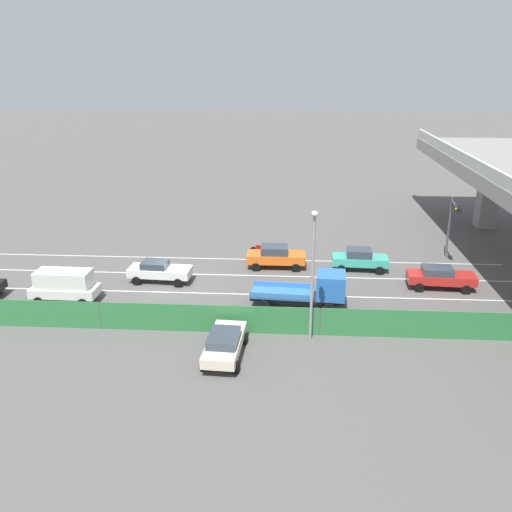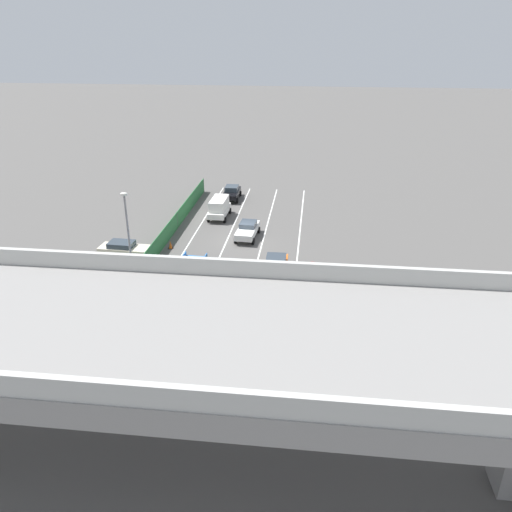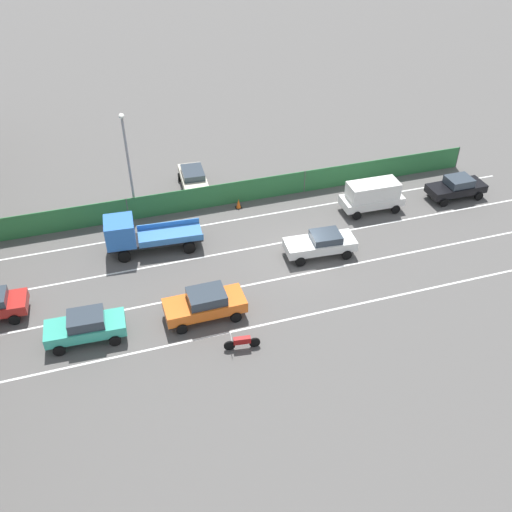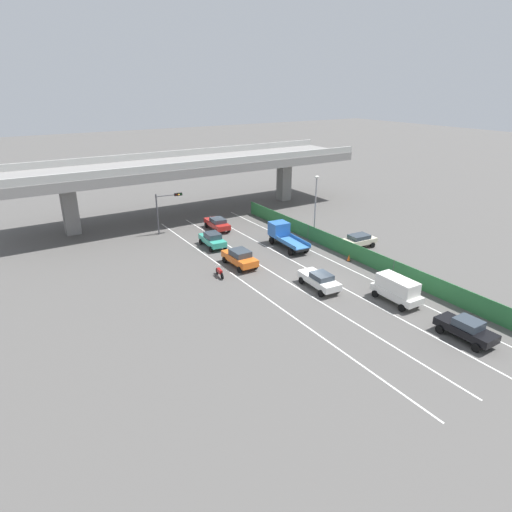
# 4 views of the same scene
# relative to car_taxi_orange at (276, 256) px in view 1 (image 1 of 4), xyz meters

# --- Properties ---
(ground_plane) EXTENTS (300.00, 300.00, 0.00)m
(ground_plane) POSITION_rel_car_taxi_orange_xyz_m (3.64, -7.28, -0.95)
(ground_plane) COLOR #565451
(lane_line_left_edge) EXTENTS (0.14, 43.29, 0.01)m
(lane_line_left_edge) POSITION_rel_car_taxi_orange_xyz_m (-1.64, -3.64, -0.95)
(lane_line_left_edge) COLOR silver
(lane_line_left_edge) RESTS_ON ground
(lane_line_mid_left) EXTENTS (0.14, 43.29, 0.01)m
(lane_line_mid_left) POSITION_rel_car_taxi_orange_xyz_m (1.88, -3.64, -0.95)
(lane_line_mid_left) COLOR silver
(lane_line_mid_left) RESTS_ON ground
(lane_line_mid_right) EXTENTS (0.14, 43.29, 0.01)m
(lane_line_mid_right) POSITION_rel_car_taxi_orange_xyz_m (5.40, -3.64, -0.95)
(lane_line_mid_right) COLOR silver
(lane_line_mid_right) RESTS_ON ground
(lane_line_right_edge) EXTENTS (0.14, 43.29, 0.01)m
(lane_line_right_edge) POSITION_rel_car_taxi_orange_xyz_m (8.92, -3.64, -0.95)
(lane_line_right_edge) COLOR silver
(lane_line_right_edge) RESTS_ON ground
(green_fence) EXTENTS (0.10, 39.39, 1.74)m
(green_fence) POSITION_rel_car_taxi_orange_xyz_m (11.09, -3.64, -0.08)
(green_fence) COLOR #2D753D
(green_fence) RESTS_ON ground
(car_taxi_orange) EXTENTS (2.10, 4.53, 1.74)m
(car_taxi_orange) POSITION_rel_car_taxi_orange_xyz_m (0.00, 0.00, 0.00)
(car_taxi_orange) COLOR orange
(car_taxi_orange) RESTS_ON ground
(car_sedan_red) EXTENTS (2.16, 4.74, 1.58)m
(car_sedan_red) POSITION_rel_car_taxi_orange_xyz_m (3.48, 11.74, -0.06)
(car_sedan_red) COLOR red
(car_sedan_red) RESTS_ON ground
(car_hatchback_white) EXTENTS (2.20, 4.62, 1.56)m
(car_hatchback_white) POSITION_rel_car_taxi_orange_xyz_m (3.48, -8.38, -0.08)
(car_hatchback_white) COLOR silver
(car_hatchback_white) RESTS_ON ground
(car_taxi_teal) EXTENTS (2.10, 4.29, 1.70)m
(car_taxi_teal) POSITION_rel_car_taxi_orange_xyz_m (0.17, 6.48, -0.03)
(car_taxi_teal) COLOR teal
(car_taxi_teal) RESTS_ON ground
(car_van_white) EXTENTS (2.10, 4.43, 2.19)m
(car_van_white) POSITION_rel_car_taxi_orange_xyz_m (7.33, -13.85, 0.29)
(car_van_white) COLOR silver
(car_van_white) RESTS_ON ground
(flatbed_truck_blue) EXTENTS (2.59, 6.20, 2.46)m
(flatbed_truck_blue) POSITION_rel_car_taxi_orange_xyz_m (7.33, 2.77, 0.32)
(flatbed_truck_blue) COLOR black
(flatbed_truck_blue) RESTS_ON ground
(motorcycle) EXTENTS (0.60, 1.95, 0.93)m
(motorcycle) POSITION_rel_car_taxi_orange_xyz_m (-2.98, -1.27, -0.49)
(motorcycle) COLOR black
(motorcycle) RESTS_ON ground
(parked_sedan_cream) EXTENTS (4.68, 2.21, 1.50)m
(parked_sedan_cream) POSITION_rel_car_taxi_orange_xyz_m (13.94, -2.37, -0.09)
(parked_sedan_cream) COLOR beige
(parked_sedan_cream) RESTS_ON ground
(traffic_light) EXTENTS (3.31, 0.66, 5.04)m
(traffic_light) POSITION_rel_car_taxi_orange_xyz_m (-2.28, 13.86, 2.65)
(traffic_light) COLOR #47474C
(traffic_light) RESTS_ON ground
(street_lamp) EXTENTS (0.60, 0.36, 7.65)m
(street_lamp) POSITION_rel_car_taxi_orange_xyz_m (11.50, 2.35, 3.66)
(street_lamp) COLOR gray
(street_lamp) RESTS_ON ground
(traffic_cone) EXTENTS (0.47, 0.47, 0.72)m
(traffic_cone) POSITION_rel_car_taxi_orange_xyz_m (10.37, -4.86, -0.61)
(traffic_cone) COLOR orange
(traffic_cone) RESTS_ON ground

